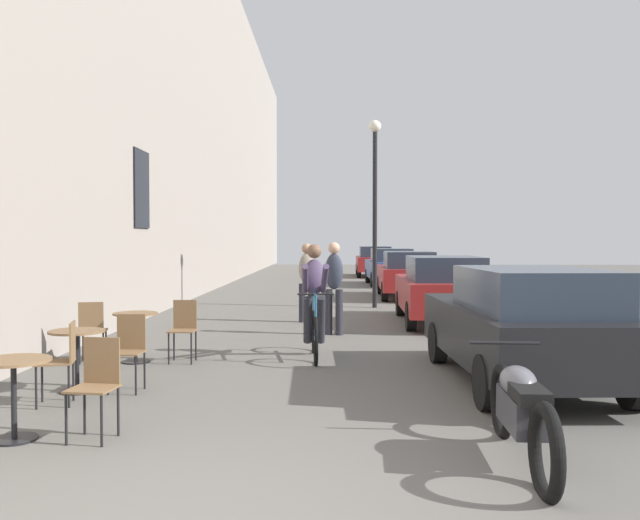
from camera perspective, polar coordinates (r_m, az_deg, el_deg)
The scene contains 19 objects.
building_facade_left at distance 18.92m, azimuth -13.11°, elevation 16.00°, with size 0.54×68.00×12.91m.
cafe_table_near at distance 6.51m, azimuth -24.92°, elevation -9.50°, with size 0.64×0.64×0.72m.
cafe_chair_near_toward_street at distance 6.31m, azimuth -18.72°, elevation -9.82°, with size 0.42×0.42×0.89m.
cafe_table_mid at distance 8.25m, azimuth -20.24°, elevation -7.08°, with size 0.64×0.64×0.72m.
cafe_chair_mid_toward_street at distance 7.68m, azimuth -21.34°, elevation -7.78°, with size 0.46×0.46×0.89m.
cafe_chair_mid_toward_wall at distance 8.14m, azimuth -16.19°, elevation -7.20°, with size 0.39×0.39×0.89m.
cafe_table_far at distance 9.96m, azimuth -15.63°, elevation -5.54°, with size 0.64×0.64×0.72m.
cafe_chair_far_toward_street at distance 10.08m, azimuth -19.07°, elevation -5.51°, with size 0.45×0.45×0.89m.
cafe_chair_far_toward_wall at distance 9.86m, azimuth -11.69°, elevation -5.61°, with size 0.38×0.38×0.89m.
cyclist_on_bicycle at distance 10.02m, azimuth -0.48°, elevation -3.78°, with size 0.52×1.76×1.74m.
pedestrian_near at distance 12.33m, azimuth 1.21°, elevation -1.96°, with size 0.38×0.30×1.73m.
pedestrian_mid at distance 14.23m, azimuth -1.16°, elevation -1.55°, with size 0.35×0.26×1.70m.
street_lamp at distance 17.41m, azimuth 4.76°, elevation 6.12°, with size 0.32×0.32×4.90m.
parked_car_nearest at distance 8.48m, azimuth 17.11°, elevation -5.28°, with size 1.81×4.09×1.44m.
parked_car_second at distance 14.25m, azimuth 10.45°, elevation -2.44°, with size 1.81×4.08×1.43m.
parked_car_third at distance 20.39m, azimuth 7.55°, elevation -1.19°, with size 1.80×4.07×1.43m.
parked_car_fourth at distance 26.08m, azimuth 6.07°, elevation -0.53°, with size 1.78×4.10×1.45m.
parked_car_fifth at distance 32.26m, azimuth 4.72°, elevation -0.08°, with size 1.82×4.17×1.47m.
parked_motorcycle at distance 5.64m, azimuth 16.98°, elevation -12.35°, with size 0.62×2.15×0.92m.
Camera 1 is at (0.93, -3.80, 1.77)m, focal length 37.09 mm.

